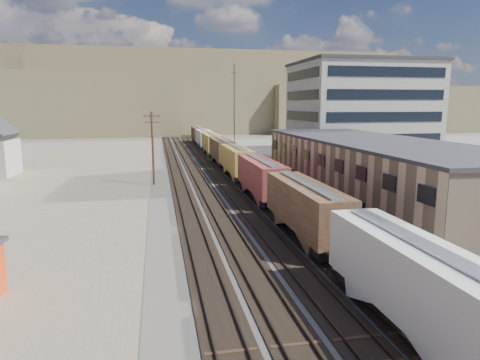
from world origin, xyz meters
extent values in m
plane|color=#6B6356|center=(0.00, 0.00, 0.00)|extent=(300.00, 300.00, 0.00)
cube|color=#4C4742|center=(0.00, 50.00, 0.03)|extent=(18.00, 200.00, 0.06)
cube|color=#6E654B|center=(-20.00, 40.00, 0.01)|extent=(24.00, 180.00, 0.03)
cube|color=#232326|center=(22.00, 35.00, 0.02)|extent=(26.00, 120.00, 0.04)
cube|color=black|center=(-5.00, 50.00, 0.10)|extent=(2.60, 200.00, 0.08)
cube|color=#38281E|center=(-5.72, 50.00, 0.22)|extent=(0.08, 200.00, 0.16)
cube|color=#38281E|center=(-4.28, 50.00, 0.22)|extent=(0.08, 200.00, 0.16)
cube|color=black|center=(-2.00, 50.00, 0.10)|extent=(2.60, 200.00, 0.08)
cube|color=#38281E|center=(-2.72, 50.00, 0.22)|extent=(0.08, 200.00, 0.16)
cube|color=#38281E|center=(-1.28, 50.00, 0.22)|extent=(0.08, 200.00, 0.16)
cube|color=black|center=(1.00, 50.00, 0.10)|extent=(2.60, 200.00, 0.08)
cube|color=#38281E|center=(0.28, 50.00, 0.22)|extent=(0.08, 200.00, 0.16)
cube|color=#38281E|center=(1.72, 50.00, 0.22)|extent=(0.08, 200.00, 0.16)
cube|color=black|center=(3.80, 50.00, 0.10)|extent=(2.60, 200.00, 0.08)
cube|color=#38281E|center=(3.08, 50.00, 0.22)|extent=(0.08, 200.00, 0.16)
cube|color=#38281E|center=(4.52, 50.00, 0.22)|extent=(0.08, 200.00, 0.16)
cube|color=black|center=(3.80, 5.01, 0.75)|extent=(2.20, 2.20, 0.90)
cube|color=silver|center=(3.80, -0.06, 2.90)|extent=(3.00, 13.34, 3.40)
cube|color=#B7B7B2|center=(3.80, -0.06, 4.68)|extent=(0.90, 12.32, 0.16)
cube|color=black|center=(3.80, 10.06, 0.75)|extent=(2.20, 2.20, 0.90)
cube|color=black|center=(3.80, 20.21, 0.75)|extent=(2.20, 2.20, 0.90)
cube|color=#492A1F|center=(3.80, 15.14, 2.90)|extent=(3.00, 13.34, 3.40)
cube|color=#B7B7B2|center=(3.80, 15.14, 4.68)|extent=(0.90, 12.32, 0.16)
cube|color=black|center=(3.80, 25.26, 0.75)|extent=(2.20, 2.20, 0.90)
cube|color=black|center=(3.80, 35.41, 0.75)|extent=(2.20, 2.20, 0.90)
cube|color=brown|center=(3.80, 30.34, 2.90)|extent=(3.00, 13.34, 3.40)
cube|color=#B7B7B2|center=(3.80, 30.34, 4.68)|extent=(0.90, 12.33, 0.16)
cube|color=black|center=(3.80, 40.46, 0.75)|extent=(2.20, 2.20, 0.90)
cube|color=black|center=(3.80, 50.61, 0.75)|extent=(2.20, 2.20, 0.90)
cube|color=#B0852E|center=(3.80, 45.54, 2.90)|extent=(3.00, 13.34, 3.40)
cube|color=#B7B7B2|center=(3.80, 45.54, 4.68)|extent=(0.90, 12.33, 0.16)
cube|color=black|center=(3.80, 55.66, 0.75)|extent=(2.20, 2.20, 0.90)
cube|color=black|center=(3.80, 65.81, 0.75)|extent=(2.20, 2.20, 0.90)
cube|color=#492A1F|center=(3.80, 60.74, 2.90)|extent=(3.00, 13.34, 3.40)
cube|color=#B7B7B2|center=(3.80, 60.74, 4.68)|extent=(0.90, 12.33, 0.16)
cube|color=black|center=(3.80, 70.86, 0.75)|extent=(2.20, 2.20, 0.90)
cube|color=black|center=(3.80, 81.01, 0.75)|extent=(2.20, 2.20, 0.90)
cube|color=#B0852E|center=(3.80, 75.94, 2.90)|extent=(3.00, 13.34, 3.40)
cube|color=#B7B7B2|center=(3.80, 75.94, 4.68)|extent=(0.90, 12.32, 0.16)
cube|color=black|center=(3.80, 86.06, 0.75)|extent=(2.20, 2.20, 0.90)
cube|color=black|center=(3.80, 96.21, 0.75)|extent=(2.20, 2.20, 0.90)
cube|color=silver|center=(3.80, 91.14, 2.90)|extent=(3.00, 13.34, 3.40)
cube|color=#B7B7B2|center=(3.80, 91.14, 4.68)|extent=(0.90, 12.32, 0.16)
cube|color=black|center=(3.80, 101.26, 0.75)|extent=(2.20, 2.20, 0.90)
cube|color=black|center=(3.80, 111.41, 0.75)|extent=(2.20, 2.20, 0.90)
cube|color=#492A1F|center=(3.80, 106.34, 2.90)|extent=(3.00, 13.34, 3.40)
cube|color=#B7B7B2|center=(3.80, 106.34, 4.68)|extent=(0.90, 12.32, 0.16)
cube|color=tan|center=(15.00, 25.00, 3.50)|extent=(12.00, 40.00, 7.00)
cube|color=#2D2D30|center=(15.00, 25.00, 7.10)|extent=(12.40, 40.40, 0.30)
cube|color=black|center=(8.95, 25.00, 2.20)|extent=(0.12, 36.00, 1.20)
cube|color=black|center=(8.95, 25.00, 5.20)|extent=(0.12, 36.00, 1.20)
cube|color=#9E998E|center=(28.00, 55.00, 9.00)|extent=(22.00, 18.00, 18.00)
cube|color=#2D2D30|center=(28.00, 55.00, 18.20)|extent=(22.60, 18.60, 0.50)
cube|color=black|center=(16.95, 55.00, 9.00)|extent=(0.12, 16.00, 16.00)
cube|color=black|center=(28.00, 45.95, 9.00)|extent=(20.00, 0.12, 16.00)
cylinder|color=#382619|center=(-8.50, 42.00, 5.00)|extent=(0.32, 0.32, 10.00)
cube|color=#382619|center=(-8.50, 42.00, 9.40)|extent=(2.20, 0.14, 0.14)
cube|color=#382619|center=(-8.50, 42.00, 8.60)|extent=(1.90, 0.14, 0.14)
cylinder|color=black|center=(-7.90, 42.00, 9.55)|extent=(0.08, 0.08, 0.22)
cylinder|color=black|center=(6.00, 60.00, 9.00)|extent=(0.16, 0.16, 18.00)
cube|color=black|center=(6.00, 60.00, 16.50)|extent=(1.20, 0.08, 0.08)
cube|color=brown|center=(-60.00, 150.00, 11.00)|extent=(120.00, 40.00, 22.00)
cube|color=brown|center=(20.00, 160.00, 14.00)|extent=(140.00, 45.00, 28.00)
cube|color=brown|center=(90.00, 150.00, 9.00)|extent=(110.00, 38.00, 18.00)
cube|color=brown|center=(-10.00, 180.00, 16.00)|extent=(200.00, 60.00, 32.00)
imported|color=#172150|center=(21.12, 57.37, 0.85)|extent=(5.45, 6.73, 1.70)
imported|color=white|center=(31.03, 40.21, 0.84)|extent=(3.71, 5.29, 1.67)
camera|label=1|loc=(-7.91, -17.03, 10.91)|focal=32.00mm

